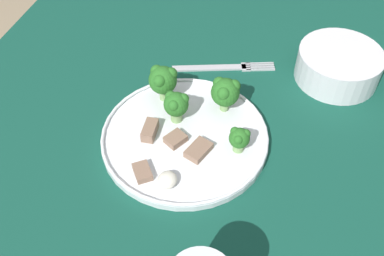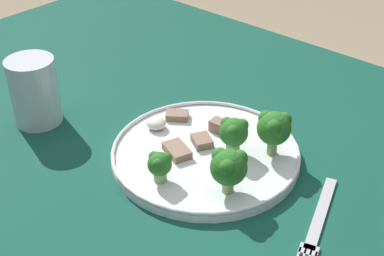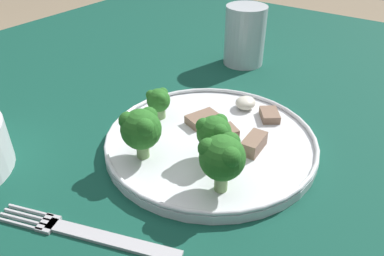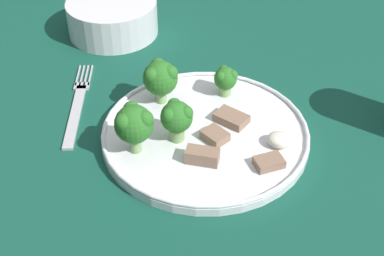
# 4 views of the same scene
# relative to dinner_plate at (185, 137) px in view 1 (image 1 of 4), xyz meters

# --- Properties ---
(table) EXTENTS (1.35, 1.16, 0.71)m
(table) POSITION_rel_dinner_plate_xyz_m (0.06, 0.11, -0.09)
(table) COLOR #114738
(table) RESTS_ON ground_plane
(dinner_plate) EXTENTS (0.29, 0.29, 0.02)m
(dinner_plate) POSITION_rel_dinner_plate_xyz_m (0.00, 0.00, 0.00)
(dinner_plate) COLOR white
(dinner_plate) RESTS_ON table
(fork) EXTENTS (0.08, 0.20, 0.00)m
(fork) POSITION_rel_dinner_plate_xyz_m (-0.21, 0.02, -0.01)
(fork) COLOR #B2B2B7
(fork) RESTS_ON table
(cream_bowl) EXTENTS (0.16, 0.16, 0.06)m
(cream_bowl) POSITION_rel_dinner_plate_xyz_m (-0.24, 0.24, 0.02)
(cream_bowl) COLOR silver
(cream_bowl) RESTS_ON table
(broccoli_floret_near_rim_left) EXTENTS (0.05, 0.05, 0.07)m
(broccoli_floret_near_rim_left) POSITION_rel_dinner_plate_xyz_m (-0.08, 0.05, 0.05)
(broccoli_floret_near_rim_left) COLOR #7FA866
(broccoli_floret_near_rim_left) RESTS_ON dinner_plate
(broccoli_floret_center_left) EXTENTS (0.04, 0.03, 0.05)m
(broccoli_floret_center_left) POSITION_rel_dinner_plate_xyz_m (0.00, 0.09, 0.03)
(broccoli_floret_center_left) COLOR #7FA866
(broccoli_floret_center_left) RESTS_ON dinner_plate
(broccoli_floret_back_left) EXTENTS (0.04, 0.04, 0.06)m
(broccoli_floret_back_left) POSITION_rel_dinner_plate_xyz_m (-0.03, -0.02, 0.04)
(broccoli_floret_back_left) COLOR #7FA866
(broccoli_floret_back_left) RESTS_ON dinner_plate
(broccoli_floret_front_left) EXTENTS (0.05, 0.05, 0.07)m
(broccoli_floret_front_left) POSITION_rel_dinner_plate_xyz_m (-0.08, -0.06, 0.05)
(broccoli_floret_front_left) COLOR #7FA866
(broccoli_floret_front_left) RESTS_ON dinner_plate
(meat_slice_front_slice) EXTENTS (0.04, 0.02, 0.02)m
(meat_slice_front_slice) POSITION_rel_dinner_plate_xyz_m (0.01, -0.06, 0.01)
(meat_slice_front_slice) COLOR #846651
(meat_slice_front_slice) RESTS_ON dinner_plate
(meat_slice_middle_slice) EXTENTS (0.05, 0.04, 0.01)m
(meat_slice_middle_slice) POSITION_rel_dinner_plate_xyz_m (0.03, 0.03, 0.01)
(meat_slice_middle_slice) COLOR #846651
(meat_slice_middle_slice) RESTS_ON dinner_plate
(meat_slice_rear_slice) EXTENTS (0.04, 0.04, 0.01)m
(meat_slice_rear_slice) POSITION_rel_dinner_plate_xyz_m (0.02, -0.01, 0.01)
(meat_slice_rear_slice) COLOR #846651
(meat_slice_rear_slice) RESTS_ON dinner_plate
(meat_slice_edge_slice) EXTENTS (0.04, 0.04, 0.01)m
(meat_slice_edge_slice) POSITION_rel_dinner_plate_xyz_m (0.10, -0.04, 0.01)
(meat_slice_edge_slice) COLOR #846651
(meat_slice_edge_slice) RESTS_ON dinner_plate
(sauce_dollop) EXTENTS (0.03, 0.03, 0.02)m
(sauce_dollop) POSITION_rel_dinner_plate_xyz_m (0.10, 0.00, 0.01)
(sauce_dollop) COLOR silver
(sauce_dollop) RESTS_ON dinner_plate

